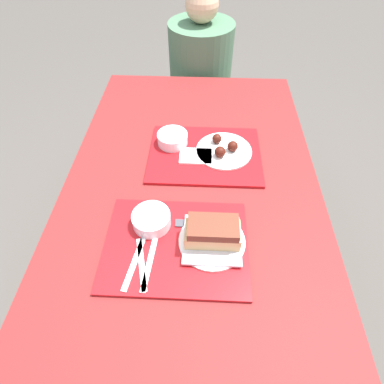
% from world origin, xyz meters
% --- Properties ---
extents(ground_plane, '(12.00, 12.00, 0.00)m').
position_xyz_m(ground_plane, '(0.00, 0.00, 0.00)').
color(ground_plane, '#4C4742').
extents(picnic_table, '(0.92, 1.73, 0.75)m').
position_xyz_m(picnic_table, '(0.00, 0.00, 0.66)').
color(picnic_table, maroon).
rests_on(picnic_table, ground_plane).
extents(picnic_bench_far, '(0.87, 0.28, 0.44)m').
position_xyz_m(picnic_bench_far, '(0.00, 1.09, 0.37)').
color(picnic_bench_far, maroon).
rests_on(picnic_bench_far, ground_plane).
extents(tray_near, '(0.43, 0.33, 0.01)m').
position_xyz_m(tray_near, '(-0.03, -0.15, 0.75)').
color(tray_near, '#B21419').
rests_on(tray_near, picnic_table).
extents(tray_far, '(0.43, 0.33, 0.01)m').
position_xyz_m(tray_far, '(0.05, 0.26, 0.75)').
color(tray_far, '#B21419').
rests_on(tray_far, picnic_table).
extents(bowl_coleslaw_near, '(0.12, 0.12, 0.05)m').
position_xyz_m(bowl_coleslaw_near, '(-0.12, -0.08, 0.78)').
color(bowl_coleslaw_near, silver).
rests_on(bowl_coleslaw_near, tray_near).
extents(brisket_sandwich_plate, '(0.20, 0.20, 0.09)m').
position_xyz_m(brisket_sandwich_plate, '(0.07, -0.14, 0.79)').
color(brisket_sandwich_plate, white).
rests_on(brisket_sandwich_plate, tray_near).
extents(plastic_fork_near, '(0.06, 0.17, 0.00)m').
position_xyz_m(plastic_fork_near, '(-0.13, -0.22, 0.76)').
color(plastic_fork_near, white).
rests_on(plastic_fork_near, tray_near).
extents(plastic_knife_near, '(0.03, 0.17, 0.00)m').
position_xyz_m(plastic_knife_near, '(-0.11, -0.22, 0.76)').
color(plastic_knife_near, white).
rests_on(plastic_knife_near, tray_near).
extents(plastic_spoon_near, '(0.04, 0.17, 0.00)m').
position_xyz_m(plastic_spoon_near, '(-0.15, -0.22, 0.76)').
color(plastic_spoon_near, white).
rests_on(plastic_spoon_near, tray_near).
extents(condiment_packet, '(0.04, 0.03, 0.01)m').
position_xyz_m(condiment_packet, '(-0.03, -0.08, 0.76)').
color(condiment_packet, '#3F3F47').
rests_on(condiment_packet, tray_near).
extents(bowl_coleslaw_far, '(0.12, 0.12, 0.05)m').
position_xyz_m(bowl_coleslaw_far, '(-0.09, 0.32, 0.78)').
color(bowl_coleslaw_far, silver).
rests_on(bowl_coleslaw_far, tray_far).
extents(wings_plate_far, '(0.22, 0.22, 0.05)m').
position_xyz_m(wings_plate_far, '(0.12, 0.27, 0.77)').
color(wings_plate_far, white).
rests_on(wings_plate_far, tray_far).
extents(napkin_far, '(0.12, 0.09, 0.01)m').
position_xyz_m(napkin_far, '(0.01, 0.24, 0.76)').
color(napkin_far, white).
rests_on(napkin_far, tray_far).
extents(person_seated_across, '(0.36, 0.36, 0.66)m').
position_xyz_m(person_seated_across, '(0.01, 1.09, 0.71)').
color(person_seated_across, '#477051').
rests_on(person_seated_across, picnic_bench_far).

